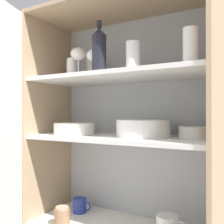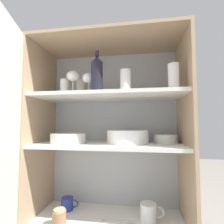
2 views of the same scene
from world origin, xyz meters
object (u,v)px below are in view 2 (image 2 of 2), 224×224
Objects in this scene: wine_bottle at (97,74)px; mixing_bowl_large at (68,138)px; storage_jar at (59,219)px; plate_stack_white at (128,137)px; coffee_mug_primary at (68,204)px; serving_bowl_small at (166,138)px.

wine_bottle is 0.43m from mixing_bowl_large.
plate_stack_white is at bearing 22.73° from storage_jar.
mixing_bowl_large is 0.46m from coffee_mug_primary.
serving_bowl_small is 0.78m from coffee_mug_primary.
wine_bottle is at bearing -35.54° from coffee_mug_primary.
wine_bottle reaches higher than mixing_bowl_large.
plate_stack_white is at bearing 38.31° from wine_bottle.
coffee_mug_primary is (-0.41, 0.04, -0.45)m from plate_stack_white.
mixing_bowl_large is (-0.36, -0.07, -0.01)m from plate_stack_white.
storage_jar is at bearing -161.77° from serving_bowl_small.
coffee_mug_primary is at bearing 174.39° from plate_stack_white.
plate_stack_white is (0.17, 0.13, -0.37)m from wine_bottle.
coffee_mug_primary is at bearing 111.60° from mixing_bowl_large.
plate_stack_white is 0.24m from serving_bowl_small.
serving_bowl_small is at bearing 0.40° from coffee_mug_primary.
mixing_bowl_large is 1.45× the size of serving_bowl_small.
plate_stack_white reaches higher than serving_bowl_small.
storage_jar is at bearing -173.34° from wine_bottle.
wine_bottle is 0.58m from serving_bowl_small.
coffee_mug_primary is (-0.24, 0.17, -0.82)m from wine_bottle.
serving_bowl_small is (0.40, 0.18, -0.38)m from wine_bottle.
serving_bowl_small is at bearing 23.63° from wine_bottle.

